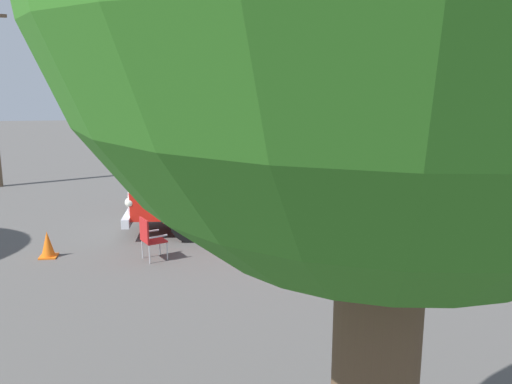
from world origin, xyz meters
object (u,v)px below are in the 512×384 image
(vintage_fire_truck, at_px, (247,187))
(traffic_cone, at_px, (48,245))
(lawn_chair_by_car, at_px, (348,159))
(lawn_chair_spare, at_px, (149,236))
(classic_hot_rod, at_px, (304,170))
(spectator_seated, at_px, (156,188))
(lawn_chair_near_truck, at_px, (153,191))
(spectator_standing, at_px, (490,221))
(parked_pickup, at_px, (247,145))

(vintage_fire_truck, distance_m, traffic_cone, 5.32)
(lawn_chair_by_car, xyz_separation_m, lawn_chair_spare, (7.25, 9.90, 0.00))
(vintage_fire_truck, relative_size, traffic_cone, 9.48)
(classic_hot_rod, distance_m, spectator_seated, 5.52)
(vintage_fire_truck, bearing_deg, lawn_chair_by_car, -122.14)
(classic_hot_rod, bearing_deg, spectator_seated, 23.83)
(lawn_chair_near_truck, relative_size, traffic_cone, 1.61)
(spectator_standing, bearing_deg, classic_hot_rod, -69.60)
(classic_hot_rod, xyz_separation_m, lawn_chair_by_car, (-2.36, -2.96, -0.16))
(parked_pickup, bearing_deg, vintage_fire_truck, 85.40)
(vintage_fire_truck, height_order, spectator_standing, vintage_fire_truck)
(spectator_seated, bearing_deg, lawn_chair_near_truck, -25.75)
(lawn_chair_spare, height_order, spectator_seated, spectator_seated)
(parked_pickup, bearing_deg, lawn_chair_by_car, 158.96)
(lawn_chair_by_car, bearing_deg, lawn_chair_near_truck, 34.31)
(classic_hot_rod, distance_m, lawn_chair_spare, 8.50)
(classic_hot_rod, relative_size, spectator_seated, 3.60)
(lawn_chair_by_car, bearing_deg, traffic_cone, 44.32)
(vintage_fire_truck, distance_m, lawn_chair_spare, 3.44)
(vintage_fire_truck, xyz_separation_m, parked_pickup, (-0.74, -9.15, -0.21))
(lawn_chair_spare, bearing_deg, parked_pickup, -105.70)
(lawn_chair_by_car, distance_m, traffic_cone, 13.53)
(lawn_chair_near_truck, distance_m, traffic_cone, 4.83)
(lawn_chair_near_truck, height_order, spectator_standing, spectator_standing)
(lawn_chair_spare, xyz_separation_m, traffic_cone, (2.42, -0.45, -0.28))
(classic_hot_rod, bearing_deg, spectator_standing, 110.40)
(classic_hot_rod, height_order, lawn_chair_by_car, classic_hot_rod)
(vintage_fire_truck, bearing_deg, traffic_cone, 20.73)
(lawn_chair_near_truck, xyz_separation_m, lawn_chair_by_car, (-7.53, -5.14, 0.00))
(vintage_fire_truck, bearing_deg, spectator_standing, 149.29)
(vintage_fire_truck, bearing_deg, lawn_chair_near_truck, -41.74)
(lawn_chair_near_truck, bearing_deg, spectator_seated, 154.25)
(lawn_chair_spare, bearing_deg, spectator_standing, 173.79)
(lawn_chair_near_truck, distance_m, spectator_seated, 0.17)
(traffic_cone, bearing_deg, spectator_standing, 172.76)
(parked_pickup, bearing_deg, lawn_chair_near_truck, 62.43)
(lawn_chair_by_car, relative_size, spectator_seated, 0.79)
(parked_pickup, xyz_separation_m, spectator_standing, (-4.58, 12.30, -0.02))
(lawn_chair_near_truck, height_order, lawn_chair_by_car, same)
(lawn_chair_by_car, relative_size, spectator_standing, 0.61)
(parked_pickup, xyz_separation_m, traffic_cone, (5.64, 11.00, -0.68))
(vintage_fire_truck, distance_m, spectator_standing, 6.18)
(lawn_chair_spare, bearing_deg, spectator_seated, -88.14)
(parked_pickup, height_order, spectator_seated, parked_pickup)
(lawn_chair_spare, bearing_deg, traffic_cone, -10.52)
(lawn_chair_near_truck, distance_m, spectator_standing, 9.84)
(traffic_cone, bearing_deg, lawn_chair_by_car, -135.68)
(spectator_seated, relative_size, spectator_standing, 0.77)
(vintage_fire_truck, xyz_separation_m, traffic_cone, (4.91, 1.86, -0.89))
(lawn_chair_by_car, bearing_deg, parked_pickup, -21.04)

